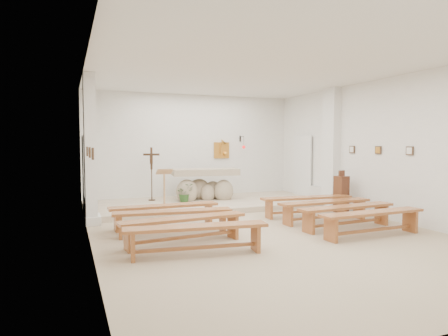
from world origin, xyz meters
name	(u,v)px	position (x,y,z in m)	size (l,w,h in m)	color
ground	(258,230)	(0.00, 0.00, 0.00)	(7.00, 10.00, 0.00)	tan
wall_left	(89,151)	(-3.49, 0.00, 1.75)	(0.02, 10.00, 3.50)	white
wall_right	(385,149)	(3.49, 0.00, 1.75)	(0.02, 10.00, 3.50)	white
wall_back	(192,147)	(0.00, 4.99, 1.75)	(7.00, 0.02, 3.50)	white
ceiling	(259,69)	(0.00, 0.00, 3.49)	(7.00, 10.00, 0.02)	silver
sanctuary_platform	(206,204)	(0.00, 3.50, 0.07)	(6.98, 3.00, 0.15)	beige
pilaster_left	(90,149)	(-3.37, 2.00, 1.75)	(0.26, 0.55, 3.50)	white
pilaster_right	(331,148)	(3.37, 2.00, 1.75)	(0.26, 0.55, 3.50)	white
gold_wall_relief	(222,150)	(1.05, 4.96, 1.65)	(0.55, 0.04, 0.55)	orange
sanctuary_lamp	(243,146)	(1.75, 4.71, 1.81)	(0.11, 0.36, 0.44)	black
station_frame_left_front	(93,154)	(-3.47, -0.80, 1.72)	(0.03, 0.20, 0.20)	#452F1E
station_frame_left_mid	(90,152)	(-3.47, 0.20, 1.72)	(0.03, 0.20, 0.20)	#452F1E
station_frame_left_rear	(87,151)	(-3.47, 1.20, 1.72)	(0.03, 0.20, 0.20)	#452F1E
station_frame_right_front	(410,151)	(3.47, -0.80, 1.72)	(0.03, 0.20, 0.20)	#452F1E
station_frame_right_mid	(378,150)	(3.47, 0.20, 1.72)	(0.03, 0.20, 0.20)	#452F1E
station_frame_right_rear	(352,149)	(3.47, 1.20, 1.72)	(0.03, 0.20, 0.20)	#452F1E
radiator_left	(87,208)	(-3.43, 2.70, 0.27)	(0.10, 0.85, 0.52)	silver
radiator_right	(318,195)	(3.43, 2.70, 0.27)	(0.10, 0.85, 0.52)	silver
altar	(205,187)	(0.07, 3.87, 0.55)	(2.11, 1.04, 1.05)	tan
lectern	(164,189)	(-1.53, 2.42, 0.70)	(0.41, 0.35, 1.11)	tan
crucifix_stand	(152,170)	(-1.50, 4.27, 1.08)	(0.47, 0.21, 1.62)	#3E2613
potted_plant	(185,193)	(-0.65, 3.60, 0.43)	(0.50, 0.43, 0.55)	#274F1F
donation_pedestal	(341,194)	(3.10, 1.15, 0.51)	(0.35, 0.35, 1.15)	#552E18
bench_left_front	(164,210)	(-1.87, 0.96, 0.39)	(2.44, 0.41, 0.52)	#AC6032
bench_right_front	(307,202)	(1.87, 0.96, 0.39)	(2.46, 0.59, 0.52)	#AC6032
bench_left_second	(173,217)	(-1.87, 0.16, 0.39)	(2.47, 0.67, 0.52)	#AC6032
bench_right_second	(325,206)	(1.87, 0.16, 0.39)	(2.45, 0.49, 0.52)	#AC6032
bench_left_third	(184,224)	(-1.87, -0.64, 0.39)	(2.46, 0.65, 0.52)	#AC6032
bench_right_third	(347,211)	(1.87, -0.64, 0.39)	(2.46, 0.58, 0.52)	#AC6032
bench_left_fourth	(197,233)	(-1.87, -1.44, 0.39)	(2.47, 0.66, 0.52)	#AC6032
bench_right_fourth	(373,218)	(1.87, -1.44, 0.39)	(2.45, 0.50, 0.52)	#AC6032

